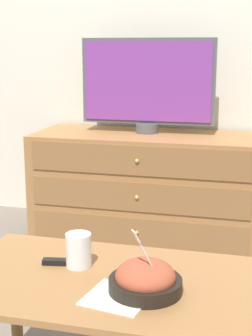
# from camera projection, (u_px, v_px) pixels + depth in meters

# --- Properties ---
(ground_plane) EXTENTS (12.00, 12.00, 0.00)m
(ground_plane) POSITION_uv_depth(u_px,v_px,m) (161.00, 219.00, 3.52)
(ground_plane) COLOR #70665B
(wall_back) EXTENTS (12.00, 0.05, 2.60)m
(wall_back) POSITION_uv_depth(u_px,v_px,m) (165.00, 22.00, 3.24)
(wall_back) COLOR silver
(wall_back) RESTS_ON ground_plane
(dresser) EXTENTS (1.38, 0.56, 0.64)m
(dresser) POSITION_uv_depth(u_px,v_px,m) (147.00, 185.00, 3.17)
(dresser) COLOR #9E6B3D
(dresser) RESTS_ON ground_plane
(tv) EXTENTS (0.81, 0.14, 0.57)m
(tv) POSITION_uv_depth(u_px,v_px,m) (148.00, 84.00, 3.08)
(tv) COLOR #515156
(tv) RESTS_ON dresser
(coffee_table) EXTENTS (0.94, 0.56, 0.47)m
(coffee_table) POSITION_uv_depth(u_px,v_px,m) (108.00, 300.00, 1.56)
(coffee_table) COLOR #9E6B3D
(coffee_table) RESTS_ON ground_plane
(takeout_bowl) EXTENTS (0.21, 0.21, 0.20)m
(takeout_bowl) POSITION_uv_depth(u_px,v_px,m) (145.00, 280.00, 1.45)
(takeout_bowl) COLOR black
(takeout_bowl) RESTS_ON coffee_table
(drink_cup) EXTENTS (0.08, 0.08, 0.11)m
(drink_cup) POSITION_uv_depth(u_px,v_px,m) (79.00, 252.00, 1.63)
(drink_cup) COLOR white
(drink_cup) RESTS_ON coffee_table
(napkin) EXTENTS (0.20, 0.20, 0.00)m
(napkin) POSITION_uv_depth(u_px,v_px,m) (118.00, 297.00, 1.43)
(napkin) COLOR white
(napkin) RESTS_ON coffee_table
(remote_control) EXTENTS (0.15, 0.05, 0.02)m
(remote_control) POSITION_uv_depth(u_px,v_px,m) (65.00, 262.00, 1.64)
(remote_control) COLOR black
(remote_control) RESTS_ON coffee_table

